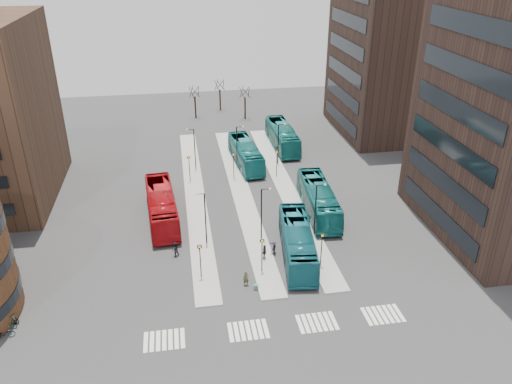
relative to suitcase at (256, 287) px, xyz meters
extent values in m
plane|color=#2C2C2F|center=(-0.56, -9.36, -0.27)|extent=(160.00, 160.00, 0.00)
cube|color=gray|center=(-4.56, 20.64, -0.19)|extent=(2.50, 45.00, 0.15)
cube|color=gray|center=(1.44, 20.64, -0.19)|extent=(2.50, 45.00, 0.15)
cube|color=gray|center=(7.44, 20.64, -0.19)|extent=(2.50, 45.00, 0.15)
cube|color=navy|center=(0.00, 0.00, 0.00)|extent=(0.48, 0.41, 0.53)
imported|color=#A80C12|center=(-8.67, 14.94, 1.55)|extent=(4.08, 13.24, 3.63)
imported|color=#155D6A|center=(5.12, 4.84, 1.46)|extent=(4.52, 12.66, 3.45)
imported|color=#166E6F|center=(3.40, 29.40, 1.45)|extent=(3.87, 12.49, 3.42)
imported|color=#136263|center=(9.86, 13.58, 1.51)|extent=(3.82, 12.95, 3.56)
imported|color=#156966|center=(10.16, 35.41, 1.54)|extent=(3.17, 12.99, 3.61)
imported|color=#434128|center=(-0.82, 0.80, 0.52)|extent=(0.60, 0.42, 1.57)
imported|color=black|center=(-7.35, 6.93, 0.55)|extent=(0.98, 0.90, 1.64)
imported|color=black|center=(1.69, 4.78, 0.59)|extent=(0.69, 1.09, 1.72)
imported|color=black|center=(2.82, 5.62, 0.46)|extent=(1.02, 1.07, 1.46)
imported|color=gray|center=(-21.56, -2.96, 0.16)|extent=(1.72, 0.97, 0.86)
imported|color=gray|center=(-21.56, -1.09, 0.26)|extent=(1.79, 1.14, 1.04)
imported|color=gray|center=(-21.56, -1.61, 0.14)|extent=(1.66, 1.11, 0.82)
cube|color=silver|center=(-10.06, -5.36, -0.26)|extent=(0.35, 2.40, 0.01)
cube|color=silver|center=(-9.56, -5.36, -0.26)|extent=(0.35, 2.40, 0.01)
cube|color=silver|center=(-9.06, -5.36, -0.26)|extent=(0.35, 2.40, 0.01)
cube|color=silver|center=(-8.56, -5.36, -0.26)|extent=(0.35, 2.40, 0.01)
cube|color=silver|center=(-8.06, -5.36, -0.26)|extent=(0.35, 2.40, 0.01)
cube|color=silver|center=(-7.56, -5.36, -0.26)|extent=(0.35, 2.40, 0.01)
cube|color=silver|center=(-7.06, -5.36, -0.26)|extent=(0.35, 2.40, 0.01)
cube|color=silver|center=(-3.06, -5.36, -0.26)|extent=(0.35, 2.40, 0.01)
cube|color=silver|center=(-2.56, -5.36, -0.26)|extent=(0.35, 2.40, 0.01)
cube|color=silver|center=(-2.06, -5.36, -0.26)|extent=(0.35, 2.40, 0.01)
cube|color=silver|center=(-1.56, -5.36, -0.26)|extent=(0.35, 2.40, 0.01)
cube|color=silver|center=(-1.06, -5.36, -0.26)|extent=(0.35, 2.40, 0.01)
cube|color=silver|center=(-0.56, -5.36, -0.26)|extent=(0.35, 2.40, 0.01)
cube|color=silver|center=(-0.06, -5.36, -0.26)|extent=(0.35, 2.40, 0.01)
cube|color=silver|center=(2.94, -5.36, -0.26)|extent=(0.35, 2.40, 0.01)
cube|color=silver|center=(3.44, -5.36, -0.26)|extent=(0.35, 2.40, 0.01)
cube|color=silver|center=(3.94, -5.36, -0.26)|extent=(0.35, 2.40, 0.01)
cube|color=silver|center=(4.44, -5.36, -0.26)|extent=(0.35, 2.40, 0.01)
cube|color=silver|center=(4.94, -5.36, -0.26)|extent=(0.35, 2.40, 0.01)
cube|color=silver|center=(5.44, -5.36, -0.26)|extent=(0.35, 2.40, 0.01)
cube|color=silver|center=(5.94, -5.36, -0.26)|extent=(0.35, 2.40, 0.01)
cube|color=silver|center=(8.94, -5.36, -0.26)|extent=(0.35, 2.40, 0.01)
cube|color=silver|center=(9.44, -5.36, -0.26)|extent=(0.35, 2.40, 0.01)
cube|color=silver|center=(9.94, -5.36, -0.26)|extent=(0.35, 2.40, 0.01)
cube|color=silver|center=(10.44, -5.36, -0.26)|extent=(0.35, 2.40, 0.01)
cube|color=silver|center=(10.94, -5.36, -0.26)|extent=(0.35, 2.40, 0.01)
cube|color=silver|center=(11.44, -5.36, -0.26)|extent=(0.35, 2.40, 0.01)
cube|color=silver|center=(11.94, -5.36, -0.26)|extent=(0.35, 2.40, 0.01)
cube|color=black|center=(21.38, 6.64, 2.23)|extent=(0.12, 16.00, 2.00)
cube|color=black|center=(21.38, 6.64, 6.23)|extent=(0.12, 16.00, 2.00)
cube|color=black|center=(21.38, 6.64, 10.23)|extent=(0.12, 16.00, 2.00)
cube|color=black|center=(21.38, 6.64, 14.23)|extent=(0.12, 16.00, 2.00)
cube|color=black|center=(21.38, 6.64, 18.23)|extent=(0.12, 16.00, 2.00)
cube|color=black|center=(21.38, 6.64, 22.23)|extent=(0.12, 16.00, 2.00)
cube|color=#32221B|center=(31.44, 40.64, 14.73)|extent=(20.00, 20.00, 30.00)
cube|color=black|center=(21.38, 40.64, 2.23)|extent=(0.12, 16.00, 2.00)
cube|color=black|center=(21.38, 40.64, 6.23)|extent=(0.12, 16.00, 2.00)
cube|color=black|center=(21.38, 40.64, 10.23)|extent=(0.12, 16.00, 2.00)
cube|color=black|center=(21.38, 40.64, 14.23)|extent=(0.12, 16.00, 2.00)
cube|color=black|center=(21.38, 40.64, 18.23)|extent=(0.12, 16.00, 2.00)
cylinder|color=black|center=(-4.96, 2.64, 1.63)|extent=(0.10, 0.10, 3.50)
cube|color=black|center=(-4.96, 2.64, 3.38)|extent=(0.45, 0.10, 0.30)
cube|color=yellow|center=(-4.96, 2.58, 3.38)|extent=(0.20, 0.02, 0.20)
cylinder|color=black|center=(-4.96, 24.64, 1.63)|extent=(0.10, 0.10, 3.50)
cube|color=black|center=(-4.96, 24.64, 3.38)|extent=(0.45, 0.10, 0.30)
cube|color=yellow|center=(-4.96, 24.58, 3.38)|extent=(0.20, 0.02, 0.20)
cylinder|color=black|center=(1.04, 2.64, 1.63)|extent=(0.10, 0.10, 3.50)
cube|color=black|center=(1.04, 2.64, 3.38)|extent=(0.45, 0.10, 0.30)
cube|color=yellow|center=(1.04, 2.58, 3.38)|extent=(0.20, 0.02, 0.20)
cylinder|color=black|center=(1.04, 24.64, 1.63)|extent=(0.10, 0.10, 3.50)
cube|color=black|center=(1.04, 24.64, 3.38)|extent=(0.45, 0.10, 0.30)
cube|color=yellow|center=(1.04, 24.58, 3.38)|extent=(0.20, 0.02, 0.20)
cylinder|color=black|center=(7.04, 2.64, 1.63)|extent=(0.10, 0.10, 3.50)
cube|color=black|center=(7.04, 2.64, 3.38)|extent=(0.45, 0.10, 0.30)
cube|color=yellow|center=(7.04, 2.58, 3.38)|extent=(0.20, 0.02, 0.20)
cylinder|color=black|center=(7.04, 24.64, 1.63)|extent=(0.10, 0.10, 3.50)
cube|color=black|center=(7.04, 24.64, 3.38)|extent=(0.45, 0.10, 0.30)
cube|color=yellow|center=(7.04, 24.58, 3.38)|extent=(0.20, 0.02, 0.20)
cylinder|color=black|center=(-3.96, 8.64, 2.88)|extent=(0.14, 0.14, 6.00)
cylinder|color=black|center=(-4.41, 8.64, 5.88)|extent=(0.90, 0.08, 0.08)
sphere|color=silver|center=(-4.86, 8.64, 5.88)|extent=(0.24, 0.24, 0.24)
cylinder|color=black|center=(-3.96, 28.64, 2.88)|extent=(0.14, 0.14, 6.00)
cylinder|color=black|center=(-4.41, 28.64, 5.88)|extent=(0.90, 0.08, 0.08)
sphere|color=silver|center=(-4.86, 28.64, 5.88)|extent=(0.24, 0.24, 0.24)
cylinder|color=black|center=(2.04, 8.64, 2.88)|extent=(0.14, 0.14, 6.00)
cylinder|color=black|center=(2.49, 8.64, 5.88)|extent=(0.90, 0.08, 0.08)
sphere|color=silver|center=(2.94, 8.64, 5.88)|extent=(0.24, 0.24, 0.24)
cylinder|color=black|center=(2.04, 28.64, 2.88)|extent=(0.14, 0.14, 6.00)
cylinder|color=black|center=(2.49, 28.64, 5.88)|extent=(0.90, 0.08, 0.08)
sphere|color=silver|center=(2.94, 28.64, 5.88)|extent=(0.24, 0.24, 0.24)
cylinder|color=black|center=(8.04, 8.64, 2.88)|extent=(0.14, 0.14, 6.00)
cylinder|color=black|center=(8.49, 8.64, 5.88)|extent=(0.90, 0.08, 0.08)
sphere|color=silver|center=(8.94, 8.64, 5.88)|extent=(0.24, 0.24, 0.24)
cylinder|color=black|center=(8.04, 28.64, 2.88)|extent=(0.14, 0.14, 6.00)
cylinder|color=black|center=(8.49, 28.64, 5.88)|extent=(0.90, 0.08, 0.08)
sphere|color=silver|center=(8.94, 28.64, 5.88)|extent=(0.24, 0.24, 0.24)
cylinder|color=black|center=(-2.56, 52.64, 1.73)|extent=(0.30, 0.30, 4.00)
cylinder|color=black|center=(-1.86, 52.64, 4.63)|extent=(0.10, 1.56, 1.95)
cylinder|color=black|center=(-2.34, 53.30, 4.63)|extent=(1.48, 0.59, 1.97)
cylinder|color=black|center=(-3.12, 53.05, 4.63)|extent=(0.90, 1.31, 1.99)
cylinder|color=black|center=(-3.13, 52.23, 4.63)|extent=(0.89, 1.31, 1.99)
cylinder|color=black|center=(-2.34, 51.97, 4.63)|extent=(1.48, 0.58, 1.97)
cylinder|color=black|center=(2.44, 56.64, 1.73)|extent=(0.30, 0.30, 4.00)
cylinder|color=black|center=(3.14, 56.64, 4.63)|extent=(0.10, 1.56, 1.95)
cylinder|color=black|center=(2.66, 57.30, 4.63)|extent=(1.48, 0.59, 1.97)
cylinder|color=black|center=(1.88, 57.05, 4.63)|extent=(0.90, 1.31, 1.99)
cylinder|color=black|center=(1.87, 56.23, 4.63)|extent=(0.89, 1.31, 1.99)
cylinder|color=black|center=(2.66, 55.97, 4.63)|extent=(1.48, 0.58, 1.97)
cylinder|color=black|center=(6.44, 50.64, 1.73)|extent=(0.30, 0.30, 4.00)
cylinder|color=black|center=(7.14, 50.64, 4.63)|extent=(0.10, 1.56, 1.95)
cylinder|color=black|center=(6.66, 51.30, 4.63)|extent=(1.48, 0.59, 1.97)
cylinder|color=black|center=(5.88, 51.05, 4.63)|extent=(0.90, 1.31, 1.99)
cylinder|color=black|center=(5.87, 50.23, 4.63)|extent=(0.89, 1.31, 1.99)
cylinder|color=black|center=(6.66, 49.97, 4.63)|extent=(1.48, 0.58, 1.97)
camera|label=1|loc=(-6.25, -37.39, 29.07)|focal=35.00mm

